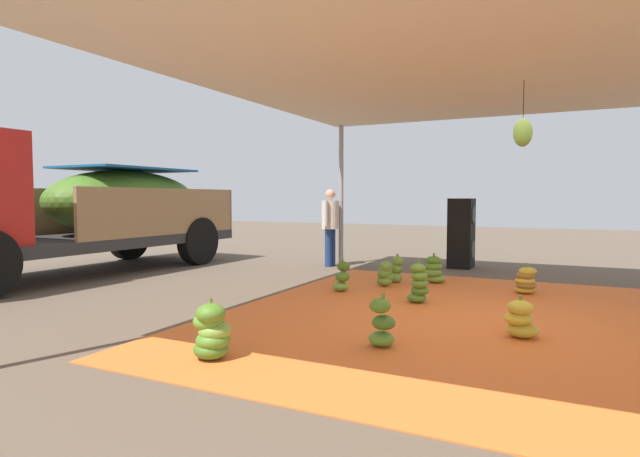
{
  "coord_description": "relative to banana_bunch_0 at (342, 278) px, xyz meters",
  "views": [
    {
      "loc": [
        -6.07,
        -1.06,
        1.41
      ],
      "look_at": [
        0.53,
        2.19,
        0.97
      ],
      "focal_mm": 28.75,
      "sensor_mm": 36.0,
      "label": 1
    }
  ],
  "objects": [
    {
      "name": "banana_bunch_4",
      "position": [
        -3.48,
        -0.29,
        0.03
      ],
      "size": [
        0.4,
        0.4,
        0.53
      ],
      "color": "#477523",
      "rests_on": "tarp_orange"
    },
    {
      "name": "tent_canopy",
      "position": [
        -0.92,
        -2.1,
        2.68
      ],
      "size": [
        8.0,
        7.0,
        2.99
      ],
      "color": "#9EA0A5",
      "rests_on": "ground"
    },
    {
      "name": "speaker_stack",
      "position": [
        3.54,
        -1.08,
        0.49
      ],
      "size": [
        0.57,
        0.48,
        1.4
      ],
      "color": "black",
      "rests_on": "ground"
    },
    {
      "name": "worker_0",
      "position": [
        2.57,
        1.4,
        0.71
      ],
      "size": [
        0.58,
        0.36,
        1.59
      ],
      "color": "navy",
      "rests_on": "ground"
    },
    {
      "name": "cargo_truck_main",
      "position": [
        -0.75,
        5.12,
        1.03
      ],
      "size": [
        6.54,
        2.47,
        2.4
      ],
      "color": "#2D2D2D",
      "rests_on": "ground"
    },
    {
      "name": "tarp_orange",
      "position": [
        -0.93,
        -2.01,
        -0.21
      ],
      "size": [
        6.31,
        5.55,
        0.01
      ],
      "primitive_type": "cube",
      "color": "orange",
      "rests_on": "ground"
    },
    {
      "name": "banana_bunch_6",
      "position": [
        1.12,
        -0.49,
        -0.0
      ],
      "size": [
        0.28,
        0.29,
        0.48
      ],
      "color": "#75A83D",
      "rests_on": "tarp_orange"
    },
    {
      "name": "banana_bunch_5",
      "position": [
        1.4,
        -1.05,
        -0.0
      ],
      "size": [
        0.45,
        0.44,
        0.49
      ],
      "color": "#75A83D",
      "rests_on": "tarp_orange"
    },
    {
      "name": "banana_bunch_2",
      "position": [
        0.71,
        -0.44,
        -0.02
      ],
      "size": [
        0.34,
        0.33,
        0.44
      ],
      "color": "#6B9E38",
      "rests_on": "tarp_orange"
    },
    {
      "name": "banana_bunch_7",
      "position": [
        1.0,
        -2.5,
        -0.02
      ],
      "size": [
        0.44,
        0.41,
        0.45
      ],
      "color": "gold",
      "rests_on": "tarp_orange"
    },
    {
      "name": "banana_bunch_0",
      "position": [
        0.0,
        0.0,
        0.0
      ],
      "size": [
        0.34,
        0.35,
        0.49
      ],
      "color": "#75A83D",
      "rests_on": "tarp_orange"
    },
    {
      "name": "ground_plane",
      "position": [
        -0.93,
        0.99,
        -0.22
      ],
      "size": [
        40.0,
        40.0,
        0.0
      ],
      "primitive_type": "plane",
      "color": "brown"
    },
    {
      "name": "banana_bunch_3",
      "position": [
        -1.54,
        -2.64,
        -0.03
      ],
      "size": [
        0.4,
        0.43,
        0.42
      ],
      "color": "gold",
      "rests_on": "tarp_orange"
    },
    {
      "name": "banana_bunch_1",
      "position": [
        -2.47,
        -1.5,
        0.01
      ],
      "size": [
        0.34,
        0.34,
        0.51
      ],
      "color": "#60932D",
      "rests_on": "tarp_orange"
    },
    {
      "name": "banana_bunch_9",
      "position": [
        -0.33,
        -1.26,
        0.04
      ],
      "size": [
        0.36,
        0.38,
        0.59
      ],
      "color": "#518428",
      "rests_on": "tarp_orange"
    }
  ]
}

